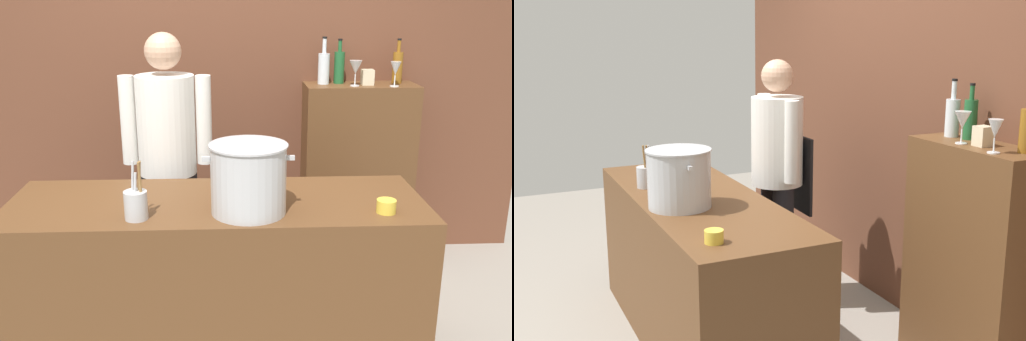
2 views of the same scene
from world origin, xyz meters
TOP-DOWN VIEW (x-y plane):
  - brick_back_panel at (0.00, 1.40)m, footprint 4.40×0.10m
  - prep_counter at (0.00, 0.00)m, footprint 2.02×0.70m
  - bar_cabinet at (0.96, 1.19)m, footprint 0.76×0.32m
  - chef at (-0.30, 0.66)m, footprint 0.53×0.36m
  - stockpot_large at (0.15, -0.16)m, footprint 0.42×0.36m
  - utensil_crock at (-0.35, -0.22)m, footprint 0.10×0.10m
  - butter_jar at (0.78, -0.19)m, footprint 0.09×0.09m
  - wine_bottle_green at (0.82, 1.25)m, footprint 0.07×0.07m
  - wine_bottle_amber at (1.22, 1.23)m, footprint 0.07×0.07m
  - wine_bottle_clear at (0.71, 1.22)m, footprint 0.08×0.08m
  - wine_glass_tall at (1.16, 1.09)m, footprint 0.07×0.07m
  - wine_glass_wide at (0.90, 1.12)m, footprint 0.08×0.08m
  - spice_tin_cream at (1.00, 1.17)m, footprint 0.08×0.08m

SIDE VIEW (x-z plane):
  - prep_counter at x=0.00m, z-range 0.00..0.90m
  - bar_cabinet at x=0.96m, z-range 0.00..1.28m
  - butter_jar at x=0.78m, z-range 0.90..0.96m
  - chef at x=-0.30m, z-range 0.13..1.79m
  - utensil_crock at x=-0.35m, z-range 0.84..1.11m
  - stockpot_large at x=0.15m, z-range 0.90..1.22m
  - spice_tin_cream at x=1.00m, z-range 1.28..1.38m
  - wine_bottle_clear at x=0.71m, z-range 1.23..1.55m
  - wine_glass_tall at x=1.16m, z-range 1.31..1.47m
  - wine_bottle_amber at x=1.22m, z-range 1.24..1.54m
  - wine_bottle_green at x=0.82m, z-range 1.24..1.54m
  - wine_glass_wide at x=0.90m, z-range 1.31..1.48m
  - brick_back_panel at x=0.00m, z-range 0.00..3.00m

